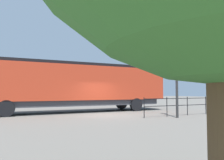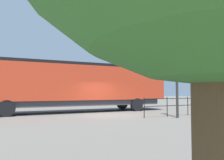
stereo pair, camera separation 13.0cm
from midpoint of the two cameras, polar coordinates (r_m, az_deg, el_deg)
ground_plane at (r=16.29m, az=-1.60°, el=-8.77°), size 120.00×120.00×0.00m
locomotive at (r=18.84m, az=-7.79°, el=-1.20°), size 2.84×15.80×3.95m
lamp_post at (r=15.32m, az=15.59°, el=7.97°), size 0.47×0.47×6.83m
platform_fence at (r=17.53m, az=20.30°, el=-5.46°), size 0.05×9.24×1.29m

